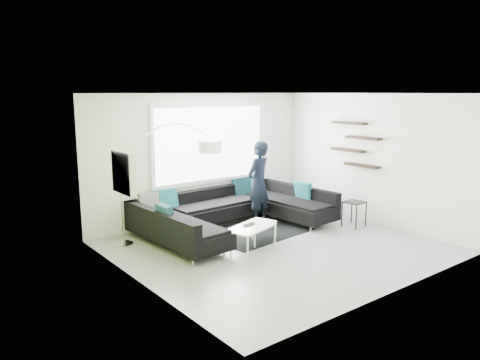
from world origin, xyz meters
The scene contains 9 objects.
ground centered at (0.00, 0.00, 0.00)m, with size 5.50×5.50×0.00m, color gray.
room_shell centered at (0.04, 0.21, 1.81)m, with size 5.54×5.04×2.82m.
sectional_sofa centered at (0.05, 1.30, 0.37)m, with size 3.97×2.58×0.83m.
rug centered at (0.27, 0.99, 0.01)m, with size 2.11×1.54×0.01m, color black.
coffee_table centered at (-0.27, 0.38, 0.21)m, with size 1.25×0.73×0.41m, color white.
arc_lamp centered at (-2.25, 1.81, 1.12)m, with size 2.11×0.86×2.25m, color silver, non-canonical shape.
side_table centered at (2.18, -0.01, 0.27)m, with size 0.40×0.40×0.55m, color black.
person centered at (0.79, 1.50, 0.89)m, with size 0.75×0.61×1.79m, color black.
laptop centered at (-0.40, 0.30, 0.42)m, with size 0.33×0.25×0.02m, color black.
Camera 1 is at (-5.62, -6.13, 2.82)m, focal length 35.00 mm.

